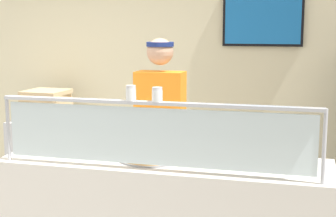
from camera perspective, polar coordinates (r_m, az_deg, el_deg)
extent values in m
cube|color=beige|center=(5.31, 5.35, 3.87)|extent=(6.64, 0.08, 2.70)
cube|color=black|center=(5.17, 10.69, 10.03)|extent=(0.79, 0.04, 0.56)
cube|color=#1966B2|center=(5.15, 10.68, 10.03)|extent=(0.74, 0.01, 0.51)
cylinder|color=#B2B5BC|center=(3.56, -17.66, -2.14)|extent=(0.02, 0.02, 0.44)
cylinder|color=#B2B5BC|center=(3.02, 17.28, -4.15)|extent=(0.02, 0.02, 0.44)
cube|color=silver|center=(3.14, -1.70, -3.21)|extent=(1.98, 0.01, 0.36)
cube|color=#B2B5BC|center=(3.10, -1.72, 0.62)|extent=(2.04, 0.06, 0.02)
cylinder|color=#9EA0A8|center=(3.49, -1.86, -5.58)|extent=(0.48, 0.48, 0.01)
cylinder|color=tan|center=(3.48, -1.86, -5.34)|extent=(0.46, 0.46, 0.02)
cylinder|color=#D65B2D|center=(3.48, -1.86, -5.15)|extent=(0.40, 0.40, 0.01)
cube|color=#ADAFB7|center=(3.47, -2.55, -5.09)|extent=(0.09, 0.28, 0.01)
cylinder|color=white|center=(3.14, -4.22, 1.61)|extent=(0.06, 0.06, 0.08)
cylinder|color=white|center=(3.14, -4.22, 1.40)|extent=(0.05, 0.05, 0.05)
cylinder|color=silver|center=(3.13, -4.23, 2.48)|extent=(0.06, 0.06, 0.02)
cylinder|color=white|center=(3.09, -1.23, 1.45)|extent=(0.07, 0.07, 0.07)
cylinder|color=red|center=(3.09, -1.23, 1.25)|extent=(0.06, 0.06, 0.05)
cylinder|color=silver|center=(3.08, -1.23, 2.28)|extent=(0.06, 0.06, 0.02)
cylinder|color=#23232D|center=(4.20, -2.33, -9.82)|extent=(0.13, 0.13, 0.95)
cylinder|color=#23232D|center=(4.15, 0.63, -10.08)|extent=(0.13, 0.13, 0.95)
cube|color=orange|center=(3.99, -0.89, 0.27)|extent=(0.38, 0.21, 0.55)
sphere|color=tan|center=(3.94, -0.90, 6.46)|extent=(0.21, 0.21, 0.21)
cylinder|color=navy|center=(3.94, -0.91, 7.30)|extent=(0.21, 0.21, 0.04)
cylinder|color=tan|center=(3.75, 0.85, -1.78)|extent=(0.08, 0.34, 0.08)
cube|color=#B7BABF|center=(5.57, -13.38, -5.65)|extent=(0.70, 0.55, 0.87)
cube|color=tan|center=(5.48, -13.68, -1.00)|extent=(0.41, 0.41, 0.04)
cube|color=tan|center=(5.46, -13.52, -0.55)|extent=(0.42, 0.42, 0.04)
cube|color=tan|center=(5.46, -13.54, -0.08)|extent=(0.43, 0.43, 0.04)
cube|color=tan|center=(5.45, -13.59, 0.38)|extent=(0.42, 0.42, 0.04)
cube|color=tan|center=(5.44, -13.62, 0.85)|extent=(0.42, 0.42, 0.04)
cube|color=tan|center=(5.44, -13.68, 1.32)|extent=(0.43, 0.43, 0.04)
cube|color=tan|center=(5.43, -13.64, 1.79)|extent=(0.43, 0.43, 0.04)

